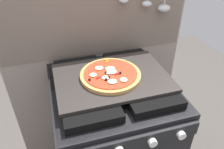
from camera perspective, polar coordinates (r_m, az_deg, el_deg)
kitchen_backsplash at (r=1.41m, az=-3.82°, el=2.74°), size 1.10×0.09×1.55m
stove at (r=1.39m, az=0.02°, el=-16.47°), size 0.60×0.64×0.90m
baking_tray at (r=1.07m, az=0.00°, el=-0.79°), size 0.54×0.38×0.02m
pizza_left at (r=1.06m, az=-0.44°, el=-0.00°), size 0.29×0.29×0.03m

